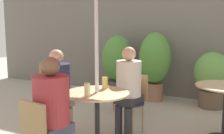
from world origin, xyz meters
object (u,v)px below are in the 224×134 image
bistro_chair_4 (49,78)px  beer_glass_1 (105,83)px  seated_person_1 (58,87)px  potted_plant_0 (117,63)px  seated_person_2 (53,108)px  beer_glass_0 (87,90)px  bistro_chair_2 (42,133)px  seated_person_0 (128,84)px  bistro_chair_1 (51,100)px  potted_plant_2 (212,76)px  bistro_chair_0 (133,97)px  bistro_chair_3 (126,85)px  cafe_table_near (97,108)px  potted_plant_1 (155,61)px

bistro_chair_4 → beer_glass_1: 2.29m
seated_person_1 → potted_plant_0: size_ratio=0.90×
bistro_chair_4 → beer_glass_1: bearing=-138.3°
seated_person_2 → beer_glass_0: (0.11, 0.46, 0.10)m
bistro_chair_2 → bistro_chair_4: size_ratio=1.00×
seated_person_0 → seated_person_1: bearing=-135.0°
bistro_chair_1 → potted_plant_2: (1.84, 2.48, 0.09)m
beer_glass_1 → bistro_chair_0: bearing=76.1°
bistro_chair_2 → seated_person_0: (0.26, 1.47, 0.22)m
seated_person_0 → bistro_chair_3: bearing=124.6°
seated_person_0 → potted_plant_0: 2.20m
beer_glass_0 → potted_plant_2: potted_plant_2 is taller
cafe_table_near → bistro_chair_4: 2.39m
beer_glass_1 → bistro_chair_3: bearing=101.9°
bistro_chair_2 → seated_person_2: bearing=-90.0°
cafe_table_near → beer_glass_1: (-0.01, 0.21, 0.27)m
cafe_table_near → seated_person_0: (0.12, 0.67, 0.18)m
beer_glass_0 → seated_person_2: bearing=-103.8°
bistro_chair_0 → bistro_chair_4: size_ratio=1.00×
beer_glass_1 → seated_person_1: bearing=-172.0°
beer_glass_1 → potted_plant_2: potted_plant_2 is taller
bistro_chair_0 → potted_plant_0: (-1.10, 1.78, 0.24)m
bistro_chair_4 → beer_glass_0: bearing=-146.4°
bistro_chair_2 → bistro_chair_3: same height
seated_person_2 → seated_person_1: bearing=-45.0°
seated_person_2 → potted_plant_1: size_ratio=0.86×
bistro_chair_2 → cafe_table_near: bearing=-90.0°
beer_glass_1 → potted_plant_2: 2.63m
bistro_chair_0 → seated_person_0: bearing=-90.0°
bistro_chair_2 → bistro_chair_0: bearing=-90.0°
seated_person_0 → bistro_chair_0: bearing=90.0°
potted_plant_2 → bistro_chair_0: bearing=-116.1°
seated_person_0 → seated_person_1: size_ratio=1.02×
bistro_chair_3 → bistro_chair_4: 1.64m
bistro_chair_0 → potted_plant_0: 2.11m
cafe_table_near → bistro_chair_2: bearing=-100.0°
bistro_chair_0 → potted_plant_1: 1.86m
seated_person_1 → potted_plant_0: (-0.29, 2.47, 0.03)m
bistro_chair_1 → potted_plant_1: (0.70, 2.48, 0.31)m
bistro_chair_1 → beer_glass_0: bearing=-103.7°
bistro_chair_1 → potted_plant_1: potted_plant_1 is taller
bistro_chair_1 → bistro_chair_3: bearing=-10.3°
potted_plant_1 → cafe_table_near: bearing=-87.6°
bistro_chair_3 → seated_person_1: size_ratio=0.69×
bistro_chair_3 → seated_person_0: bearing=59.0°
cafe_table_near → potted_plant_0: potted_plant_0 is taller
cafe_table_near → bistro_chair_4: bistro_chair_4 is taller
bistro_chair_1 → potted_plant_2: size_ratio=0.79×
bistro_chair_0 → potted_plant_1: (-0.25, 1.82, 0.31)m
bistro_chair_2 → bistro_chair_3: bearing=-76.5°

